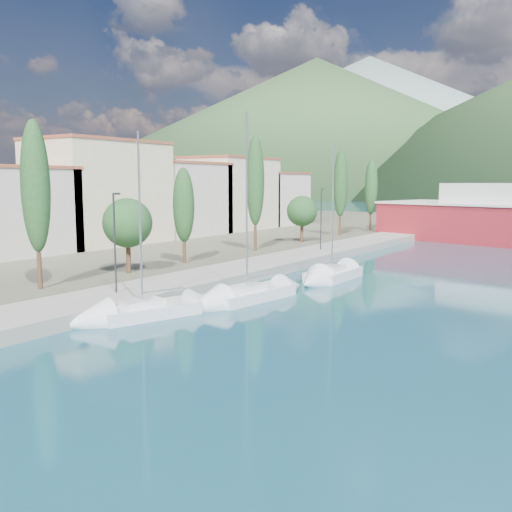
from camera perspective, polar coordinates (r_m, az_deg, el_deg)
The scene contains 8 objects.
quay at distance 46.29m, azimuth -0.98°, elevation -1.41°, with size 5.00×88.00×0.80m, color gray.
land_strip at distance 80.15m, azimuth -19.52°, elevation 1.88°, with size 70.00×148.00×0.70m, color #565644.
town_buildings at distance 69.03m, azimuth -11.60°, elevation 5.67°, with size 9.20×69.20×11.30m.
tree_row at distance 53.68m, azimuth -2.14°, elevation 5.68°, with size 3.69×65.60×11.33m.
lamp_posts at distance 36.95m, azimuth -11.35°, elevation 1.96°, with size 0.15×47.64×6.06m.
sailboat_near at distance 31.77m, azimuth -13.74°, elevation -5.90°, with size 4.66×8.07×11.12m.
sailboat_mid at distance 35.03m, azimuth -2.81°, elevation -4.45°, with size 3.41×9.02×12.66m.
sailboat_far at distance 43.01m, azimuth 6.68°, elevation -2.25°, with size 2.53×7.72×11.31m.
Camera 1 is at (17.13, -11.54, 7.51)m, focal length 40.00 mm.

